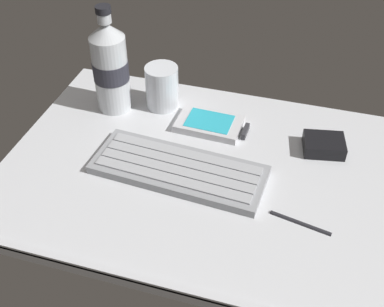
% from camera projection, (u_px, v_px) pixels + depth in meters
% --- Properties ---
extents(ground_plane, '(0.64, 0.48, 0.03)m').
position_uv_depth(ground_plane, '(192.00, 172.00, 0.82)').
color(ground_plane, silver).
extents(keyboard, '(0.30, 0.13, 0.02)m').
position_uv_depth(keyboard, '(179.00, 169.00, 0.80)').
color(keyboard, '#93969B').
rests_on(keyboard, ground_plane).
extents(handheld_device, '(0.13, 0.08, 0.02)m').
position_uv_depth(handheld_device, '(213.00, 124.00, 0.89)').
color(handheld_device, silver).
rests_on(handheld_device, ground_plane).
extents(juice_cup, '(0.06, 0.06, 0.09)m').
position_uv_depth(juice_cup, '(162.00, 89.00, 0.92)').
color(juice_cup, silver).
rests_on(juice_cup, ground_plane).
extents(water_bottle, '(0.07, 0.07, 0.21)m').
position_uv_depth(water_bottle, '(110.00, 67.00, 0.89)').
color(water_bottle, silver).
rests_on(water_bottle, ground_plane).
extents(charger_block, '(0.08, 0.07, 0.02)m').
position_uv_depth(charger_block, '(324.00, 145.00, 0.84)').
color(charger_block, black).
rests_on(charger_block, ground_plane).
extents(stylus_pen, '(0.09, 0.03, 0.01)m').
position_uv_depth(stylus_pen, '(301.00, 222.00, 0.72)').
color(stylus_pen, '#26262B').
rests_on(stylus_pen, ground_plane).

